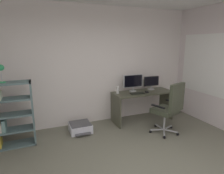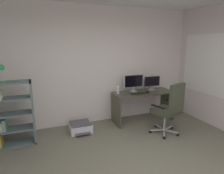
{
  "view_description": "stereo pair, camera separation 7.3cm",
  "coord_description": "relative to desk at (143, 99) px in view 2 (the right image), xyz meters",
  "views": [
    {
      "loc": [
        -1.31,
        -1.98,
        1.94
      ],
      "look_at": [
        0.23,
        1.76,
        1.01
      ],
      "focal_mm": 31.33,
      "sensor_mm": 36.0,
      "label": 1
    },
    {
      "loc": [
        -1.25,
        -2.01,
        1.94
      ],
      "look_at": [
        0.23,
        1.76,
        1.01
      ],
      "focal_mm": 31.33,
      "sensor_mm": 36.0,
      "label": 2
    }
  ],
  "objects": [
    {
      "name": "monitor_main",
      "position": [
        -0.21,
        0.14,
        0.44
      ],
      "size": [
        0.52,
        0.18,
        0.42
      ],
      "color": "#B2B5B7",
      "rests_on": "desk"
    },
    {
      "name": "monitor_secondary",
      "position": [
        0.33,
        0.14,
        0.4
      ],
      "size": [
        0.42,
        0.18,
        0.34
      ],
      "color": "#B2B5B7",
      "rests_on": "desk"
    },
    {
      "name": "desk",
      "position": [
        0.0,
        0.0,
        0.0
      ],
      "size": [
        1.5,
        0.58,
        0.75
      ],
      "color": "#474837",
      "rests_on": "ground"
    },
    {
      "name": "desktop_speaker",
      "position": [
        -0.65,
        0.09,
        0.28
      ],
      "size": [
        0.07,
        0.07,
        0.17
      ],
      "primitive_type": "cylinder",
      "color": "silver",
      "rests_on": "desk"
    },
    {
      "name": "computer_mouse",
      "position": [
        0.05,
        -0.11,
        0.21
      ],
      "size": [
        0.08,
        0.11,
        0.03
      ],
      "primitive_type": "cube",
      "rotation": [
        0.0,
        0.0,
        -0.17
      ],
      "color": "black",
      "rests_on": "desk"
    },
    {
      "name": "keyboard",
      "position": [
        -0.22,
        -0.13,
        0.21
      ],
      "size": [
        0.35,
        0.15,
        0.02
      ],
      "primitive_type": "cube",
      "rotation": [
        0.0,
        0.0,
        -0.05
      ],
      "color": "black",
      "rests_on": "desk"
    },
    {
      "name": "wall_back",
      "position": [
        -1.18,
        0.44,
        0.84
      ],
      "size": [
        5.13,
        0.1,
        2.77
      ],
      "primitive_type": "cube",
      "color": "silver",
      "rests_on": "ground"
    },
    {
      "name": "office_chair",
      "position": [
        0.12,
        -0.89,
        0.08
      ],
      "size": [
        0.64,
        0.68,
        1.14
      ],
      "color": "#B7BABC",
      "rests_on": "ground"
    },
    {
      "name": "desk_lamp",
      "position": [
        -3.0,
        -0.16,
        0.92
      ],
      "size": [
        0.12,
        0.11,
        0.32
      ],
      "color": "#2EA15D",
      "rests_on": "bookshelf"
    },
    {
      "name": "printer",
      "position": [
        -1.61,
        -0.06,
        -0.45
      ],
      "size": [
        0.47,
        0.51,
        0.21
      ],
      "color": "silver",
      "rests_on": "ground"
    },
    {
      "name": "bookshelf",
      "position": [
        -3.1,
        -0.16,
        0.05
      ],
      "size": [
        0.92,
        0.32,
        1.24
      ],
      "color": "slate",
      "rests_on": "ground"
    },
    {
      "name": "window_pane",
      "position": [
        1.38,
        -0.52,
        0.88
      ],
      "size": [
        0.01,
        1.27,
        1.33
      ],
      "primitive_type": "cube",
      "color": "white"
    },
    {
      "name": "window_frame",
      "position": [
        1.37,
        -0.52,
        0.88
      ],
      "size": [
        0.02,
        1.35,
        1.41
      ],
      "primitive_type": "cube",
      "color": "white"
    }
  ]
}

